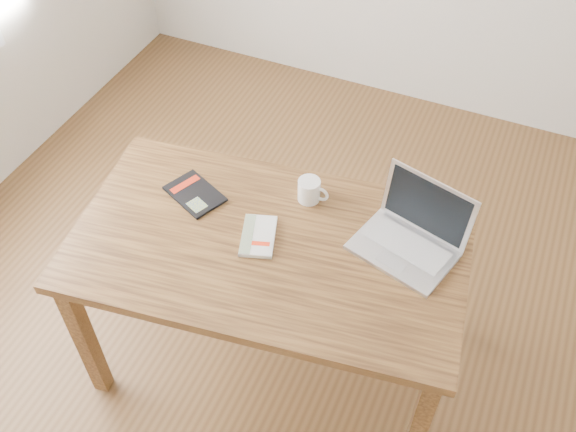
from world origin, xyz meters
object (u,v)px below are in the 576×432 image
at_px(black_guidebook, 195,194).
at_px(laptop, 412,235).
at_px(desk, 269,258).
at_px(white_guidebook, 258,236).
at_px(coffee_mug, 310,190).

xyz_separation_m(black_guidebook, laptop, (0.82, 0.09, 0.05)).
relative_size(desk, black_guidebook, 5.76).
xyz_separation_m(desk, white_guidebook, (-0.04, 0.01, 0.10)).
relative_size(black_guidebook, coffee_mug, 2.13).
bearing_deg(coffee_mug, desk, -98.24).
height_order(white_guidebook, coffee_mug, coffee_mug).
relative_size(white_guidebook, coffee_mug, 1.79).
bearing_deg(black_guidebook, laptop, -59.62).
bearing_deg(coffee_mug, laptop, -5.81).
xyz_separation_m(desk, black_guidebook, (-0.36, 0.10, 0.10)).
height_order(desk, white_guidebook, white_guidebook).
relative_size(white_guidebook, black_guidebook, 0.84).
distance_m(black_guidebook, laptop, 0.82).
bearing_deg(black_guidebook, desk, -82.07).
relative_size(black_guidebook, laptop, 0.65).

